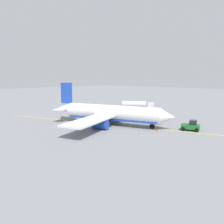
% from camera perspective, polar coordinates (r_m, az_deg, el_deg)
% --- Properties ---
extents(ground_plane, '(400.00, 400.00, 0.00)m').
position_cam_1_polar(ground_plane, '(51.60, -0.00, -3.29)').
color(ground_plane, slate).
extents(airplane, '(29.33, 30.63, 9.59)m').
position_cam_1_polar(airplane, '(51.34, -0.51, -0.39)').
color(airplane, white).
rests_on(airplane, ground).
extents(fuel_tanker, '(10.66, 8.23, 3.15)m').
position_cam_1_polar(fuel_tanker, '(74.56, 6.52, 1.72)').
color(fuel_tanker, '#2D2D33').
rests_on(fuel_tanker, ground).
extents(pushback_tug, '(4.03, 3.20, 2.20)m').
position_cam_1_polar(pushback_tug, '(48.57, 19.63, -3.35)').
color(pushback_tug, '#196B28').
rests_on(pushback_tug, ground).
extents(refueling_worker, '(0.63, 0.56, 1.71)m').
position_cam_1_polar(refueling_worker, '(65.29, 3.70, -0.04)').
color(refueling_worker, navy).
rests_on(refueling_worker, ground).
extents(safety_cone_nose, '(0.56, 0.56, 0.63)m').
position_cam_1_polar(safety_cone_nose, '(45.44, 11.59, -4.73)').
color(safety_cone_nose, '#F2590F').
rests_on(safety_cone_nose, ground).
extents(safety_cone_wingtip, '(0.64, 0.64, 0.71)m').
position_cam_1_polar(safety_cone_wingtip, '(53.81, 18.07, -2.84)').
color(safety_cone_wingtip, '#F2590F').
rests_on(safety_cone_wingtip, ground).
extents(taxi_line_marking, '(60.00, 19.56, 0.01)m').
position_cam_1_polar(taxi_line_marking, '(51.60, -0.00, -3.29)').
color(taxi_line_marking, yellow).
rests_on(taxi_line_marking, ground).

